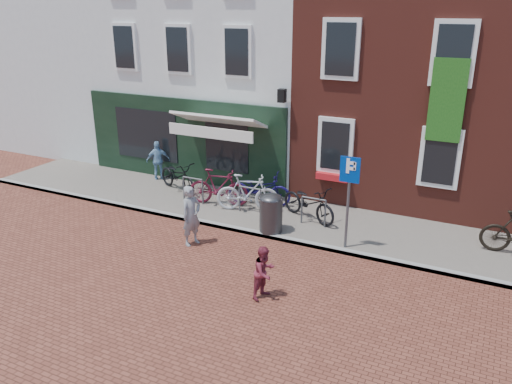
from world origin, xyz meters
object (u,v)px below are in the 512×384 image
at_px(woman, 191,216).
at_px(bicycle_1, 219,187).
at_px(parking_sign, 349,186).
at_px(boy, 264,272).
at_px(cafe_person, 158,160).
at_px(litter_bin, 271,211).
at_px(bicycle_0, 178,176).
at_px(bicycle_3, 248,193).
at_px(bicycle_2, 259,189).
at_px(bicycle_4, 309,202).

xyz_separation_m(woman, bicycle_1, (-0.66, 2.55, -0.14)).
xyz_separation_m(parking_sign, boy, (-0.93, -2.92, -1.17)).
relative_size(woman, cafe_person, 1.16).
relative_size(litter_bin, woman, 0.72).
height_order(parking_sign, cafe_person, parking_sign).
xyz_separation_m(parking_sign, woman, (-3.76, -1.40, -0.97)).
height_order(bicycle_0, bicycle_3, bicycle_3).
height_order(litter_bin, bicycle_1, litter_bin).
bearing_deg(bicycle_0, litter_bin, -87.35).
height_order(bicycle_2, bicycle_3, bicycle_3).
distance_m(litter_bin, bicycle_1, 2.54).
height_order(cafe_person, bicycle_4, cafe_person).
xyz_separation_m(bicycle_0, bicycle_1, (1.85, -0.49, 0.06)).
relative_size(litter_bin, cafe_person, 0.83).
bearing_deg(parking_sign, bicycle_2, 152.23).
relative_size(boy, bicycle_4, 0.61).
bearing_deg(woman, bicycle_1, 31.43).
bearing_deg(woman, boy, -101.43).
bearing_deg(parking_sign, cafe_person, 162.70).
relative_size(bicycle_0, bicycle_1, 1.03).
bearing_deg(boy, parking_sign, -2.13).
bearing_deg(bicycle_4, parking_sign, -107.54).
xyz_separation_m(parking_sign, bicycle_4, (-1.50, 1.31, -1.16)).
relative_size(litter_bin, parking_sign, 0.48).
bearing_deg(boy, bicycle_0, 65.01).
xyz_separation_m(litter_bin, parking_sign, (2.13, -0.06, 1.07)).
relative_size(parking_sign, cafe_person, 1.74).
bearing_deg(parking_sign, boy, -107.67).
distance_m(woman, boy, 3.22).
xyz_separation_m(bicycle_1, bicycle_3, (1.04, -0.04, 0.00)).
xyz_separation_m(litter_bin, bicycle_3, (-1.25, 1.06, -0.03)).
relative_size(woman, bicycle_4, 0.82).
bearing_deg(cafe_person, parking_sign, 124.30).
height_order(cafe_person, bicycle_3, cafe_person).
distance_m(litter_bin, bicycle_2, 2.03).
distance_m(litter_bin, woman, 2.18).
relative_size(litter_bin, bicycle_0, 0.59).
xyz_separation_m(bicycle_2, bicycle_3, (-0.10, -0.61, 0.06)).
relative_size(parking_sign, bicycle_4, 1.23).
relative_size(parking_sign, woman, 1.50).
relative_size(cafe_person, bicycle_1, 0.73).
distance_m(parking_sign, bicycle_3, 3.73).
relative_size(bicycle_0, bicycle_3, 1.03).
bearing_deg(litter_bin, parking_sign, -1.62).
bearing_deg(bicycle_2, boy, -165.67).
distance_m(litter_bin, boy, 3.22).
distance_m(bicycle_2, bicycle_4, 1.84).
bearing_deg(bicycle_2, bicycle_0, 79.07).
relative_size(litter_bin, bicycle_4, 0.59).
bearing_deg(cafe_person, woman, 97.07).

